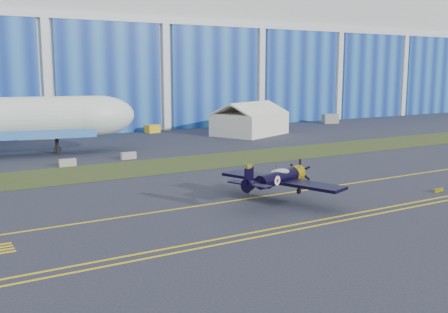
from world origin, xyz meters
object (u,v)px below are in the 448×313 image
shipping_container (38,131)px  tug (153,129)px  warbird (278,178)px  tent (250,118)px

shipping_container → tug: shipping_container is taller
warbird → tent: size_ratio=0.92×
tug → shipping_container: bearing=163.0°
tug → tent: bearing=-53.3°
warbird → shipping_container: warbird is taller
warbird → tent: (25.04, 42.18, 0.73)m
warbird → tug: 55.04m
warbird → shipping_container: 55.94m
warbird → shipping_container: (-8.67, 55.26, -0.87)m
warbird → tug: bearing=58.6°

